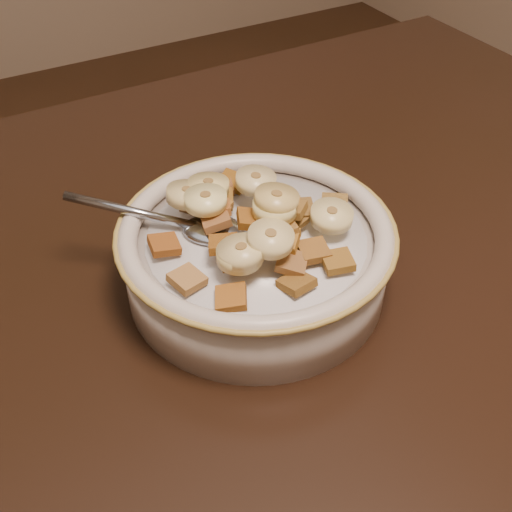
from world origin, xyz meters
TOP-DOWN VIEW (x-y plane):
  - table at (0.00, 0.00)m, footprint 1.41×0.92m
  - cereal_bowl at (0.20, 0.09)m, footprint 0.20×0.20m
  - milk at (0.20, 0.09)m, footprint 0.16×0.16m
  - spoon at (0.18, 0.10)m, footprint 0.06×0.06m
  - cereal_square_0 at (0.21, 0.06)m, footprint 0.03×0.03m
  - cereal_square_1 at (0.20, 0.04)m, footprint 0.03×0.03m
  - cereal_square_2 at (0.17, 0.06)m, footprint 0.03×0.03m
  - cereal_square_3 at (0.20, 0.03)m, footprint 0.02×0.02m
  - cereal_square_4 at (0.18, 0.12)m, footprint 0.03×0.03m
  - cereal_square_5 at (0.21, 0.07)m, footprint 0.03×0.03m
  - cereal_square_6 at (0.18, 0.14)m, footprint 0.02×0.02m
  - cereal_square_7 at (0.23, 0.08)m, footprint 0.03×0.03m
  - cereal_square_8 at (0.15, 0.04)m, footprint 0.03×0.03m
  - cereal_square_9 at (0.18, 0.14)m, footprint 0.03×0.03m
  - cereal_square_10 at (0.19, 0.14)m, footprint 0.03×0.03m
  - cereal_square_11 at (0.23, 0.03)m, footprint 0.03×0.03m
  - cereal_square_12 at (0.14, 0.06)m, footprint 0.03×0.03m
  - cereal_square_13 at (0.20, 0.16)m, footprint 0.03×0.03m
  - cereal_square_14 at (0.18, 0.13)m, footprint 0.03×0.03m
  - cereal_square_15 at (0.22, 0.04)m, footprint 0.02×0.02m
  - cereal_square_16 at (0.23, 0.09)m, footprint 0.03×0.03m
  - cereal_square_17 at (0.18, 0.11)m, footprint 0.03×0.03m
  - cereal_square_18 at (0.19, 0.13)m, footprint 0.03×0.03m
  - cereal_square_19 at (0.24, 0.08)m, footprint 0.03×0.03m
  - cereal_square_20 at (0.19, 0.08)m, footprint 0.03×0.03m
  - cereal_square_21 at (0.18, 0.10)m, footprint 0.03×0.02m
  - cereal_square_22 at (0.14, 0.10)m, footprint 0.02×0.02m
  - cereal_square_23 at (0.22, 0.15)m, footprint 0.03×0.03m
  - cereal_square_24 at (0.23, 0.08)m, footprint 0.03×0.03m
  - cereal_square_25 at (0.20, 0.15)m, footprint 0.03×0.03m
  - cereal_square_26 at (0.21, 0.07)m, footprint 0.02×0.02m
  - cereal_square_27 at (0.27, 0.09)m, footprint 0.03×0.03m
  - cereal_square_28 at (0.17, 0.07)m, footprint 0.03×0.03m
  - banana_slice_0 at (0.21, 0.07)m, footprint 0.04×0.04m
  - banana_slice_1 at (0.19, 0.13)m, footprint 0.04×0.04m
  - banana_slice_2 at (0.17, 0.13)m, footprint 0.04×0.04m
  - banana_slice_3 at (0.22, 0.12)m, footprint 0.04×0.04m
  - banana_slice_4 at (0.17, 0.05)m, footprint 0.04×0.04m
  - banana_slice_5 at (0.19, 0.05)m, footprint 0.04×0.04m
  - banana_slice_6 at (0.17, 0.05)m, footprint 0.03×0.03m
  - banana_slice_7 at (0.18, 0.11)m, footprint 0.04×0.04m
  - banana_slice_8 at (0.21, 0.08)m, footprint 0.04×0.04m
  - banana_slice_9 at (0.25, 0.06)m, footprint 0.04×0.04m

SIDE VIEW (x-z plane):
  - table at x=0.00m, z-range 0.71..0.75m
  - cereal_bowl at x=0.20m, z-range 0.75..0.80m
  - milk at x=0.20m, z-range 0.80..0.80m
  - spoon at x=0.18m, z-range 0.80..0.81m
  - cereal_square_13 at x=0.20m, z-range 0.80..0.81m
  - cereal_square_27 at x=0.27m, z-range 0.80..0.81m
  - cereal_square_8 at x=0.15m, z-range 0.80..0.81m
  - cereal_square_9 at x=0.18m, z-range 0.80..0.81m
  - cereal_square_3 at x=0.20m, z-range 0.80..0.81m
  - cereal_square_6 at x=0.18m, z-range 0.80..0.81m
  - cereal_square_25 at x=0.20m, z-range 0.80..0.81m
  - cereal_square_23 at x=0.22m, z-range 0.80..0.81m
  - cereal_square_12 at x=0.14m, z-range 0.80..0.81m
  - cereal_square_10 at x=0.19m, z-range 0.80..0.81m
  - cereal_square_11 at x=0.23m, z-range 0.80..0.81m
  - cereal_square_22 at x=0.14m, z-range 0.80..0.81m
  - cereal_square_18 at x=0.19m, z-range 0.80..0.81m
  - cereal_square_15 at x=0.22m, z-range 0.80..0.81m
  - cereal_square_1 at x=0.20m, z-range 0.80..0.81m
  - cereal_square_14 at x=0.18m, z-range 0.80..0.82m
  - cereal_square_7 at x=0.23m, z-range 0.80..0.82m
  - cereal_square_4 at x=0.18m, z-range 0.81..0.82m
  - cereal_square_2 at x=0.17m, z-range 0.81..0.82m
  - cereal_square_19 at x=0.24m, z-range 0.81..0.82m
  - cereal_square_28 at x=0.17m, z-range 0.81..0.82m
  - cereal_square_0 at x=0.21m, z-range 0.81..0.82m
  - cereal_square_21 at x=0.18m, z-range 0.81..0.82m
  - cereal_square_17 at x=0.18m, z-range 0.81..0.82m
  - banana_slice_9 at x=0.25m, z-range 0.81..0.82m
  - cereal_square_24 at x=0.23m, z-range 0.81..0.82m
  - cereal_square_26 at x=0.21m, z-range 0.81..0.82m
  - cereal_square_16 at x=0.23m, z-range 0.81..0.82m
  - banana_slice_6 at x=0.17m, z-range 0.81..0.82m
  - cereal_square_5 at x=0.21m, z-range 0.81..0.82m
  - banana_slice_3 at x=0.22m, z-range 0.81..0.83m
  - banana_slice_1 at x=0.19m, z-range 0.81..0.83m
  - banana_slice_2 at x=0.17m, z-range 0.81..0.83m
  - cereal_square_20 at x=0.19m, z-range 0.82..0.83m
  - banana_slice_4 at x=0.17m, z-range 0.81..0.83m
  - banana_slice_7 at x=0.18m, z-range 0.82..0.83m
  - banana_slice_5 at x=0.19m, z-range 0.82..0.83m
  - banana_slice_0 at x=0.21m, z-range 0.82..0.83m
  - banana_slice_8 at x=0.21m, z-range 0.83..0.84m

